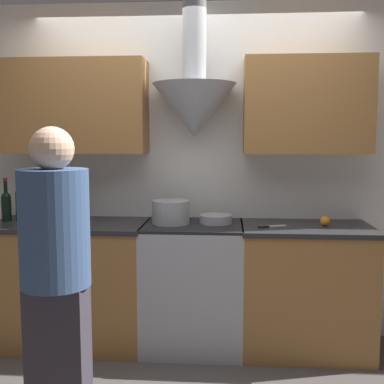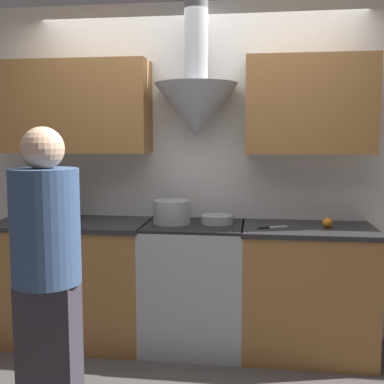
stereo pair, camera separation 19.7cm
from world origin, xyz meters
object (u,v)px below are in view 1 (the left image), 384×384
wine_bottle_5 (71,202)px  wine_bottle_0 (6,204)px  stock_pot (171,212)px  mixing_bowl (216,219)px  orange_fruit (325,221)px  wine_bottle_1 (21,202)px  wine_bottle_3 (45,202)px  person_foreground_left (56,272)px  stove_range (193,285)px  wine_bottle_2 (33,202)px  wine_bottle_4 (57,205)px

wine_bottle_5 → wine_bottle_0: bearing=-177.2°
stock_pot → wine_bottle_0: bearing=179.1°
mixing_bowl → orange_fruit: 0.79m
wine_bottle_5 → orange_fruit: size_ratio=5.05×
wine_bottle_1 → orange_fruit: bearing=-1.5°
orange_fruit → wine_bottle_5: bearing=178.2°
orange_fruit → stock_pot: bearing=179.2°
wine_bottle_3 → person_foreground_left: 1.35m
wine_bottle_3 → person_foreground_left: person_foreground_left is taller
wine_bottle_0 → mixing_bowl: size_ratio=1.37×
stock_pot → mixing_bowl: bearing=6.3°
stove_range → mixing_bowl: 0.52m
wine_bottle_1 → orange_fruit: wine_bottle_1 is taller
stove_range → wine_bottle_2: bearing=177.4°
wine_bottle_1 → wine_bottle_2: wine_bottle_2 is taller
wine_bottle_0 → mixing_bowl: 1.60m
wine_bottle_2 → wine_bottle_4: bearing=-6.2°
wine_bottle_4 → orange_fruit: 2.00m
mixing_bowl → wine_bottle_3: bearing=179.8°
orange_fruit → stove_range: bearing=179.9°
wine_bottle_4 → stock_pot: wine_bottle_4 is taller
wine_bottle_3 → wine_bottle_4: 0.11m
stock_pot → mixing_bowl: size_ratio=1.17×
orange_fruit → person_foreground_left: size_ratio=0.04×
wine_bottle_0 → wine_bottle_4: bearing=0.1°
wine_bottle_3 → wine_bottle_2: bearing=178.9°
wine_bottle_0 → stock_pot: size_ratio=1.18×
wine_bottle_0 → wine_bottle_3: bearing=3.8°
wine_bottle_1 → stock_pot: bearing=-2.2°
person_foreground_left → wine_bottle_3: bearing=113.4°
wine_bottle_1 → orange_fruit: size_ratio=4.85×
wine_bottle_1 → person_foreground_left: 1.44m
mixing_bowl → orange_fruit: size_ratio=3.40×
wine_bottle_3 → mixing_bowl: bearing=-0.2°
wine_bottle_5 → stove_range: bearing=-3.6°
wine_bottle_2 → wine_bottle_5: 0.30m
wine_bottle_3 → mixing_bowl: (1.30, -0.00, -0.11)m
person_foreground_left → mixing_bowl: bearing=57.8°
orange_fruit → person_foreground_left: 1.96m
wine_bottle_3 → orange_fruit: bearing=-1.5°
wine_bottle_2 → orange_fruit: bearing=-1.5°
wine_bottle_1 → wine_bottle_5: bearing=0.1°
wine_bottle_4 → wine_bottle_5: bearing=12.9°
wine_bottle_0 → wine_bottle_3: (0.29, 0.02, 0.02)m
person_foreground_left → wine_bottle_1: bearing=120.3°
orange_fruit → person_foreground_left: person_foreground_left is taller
wine_bottle_0 → wine_bottle_1: size_ratio=0.96×
wine_bottle_0 → stove_range: bearing=-1.4°
wine_bottle_4 → orange_fruit: wine_bottle_4 is taller
wine_bottle_0 → wine_bottle_5: wine_bottle_5 is taller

